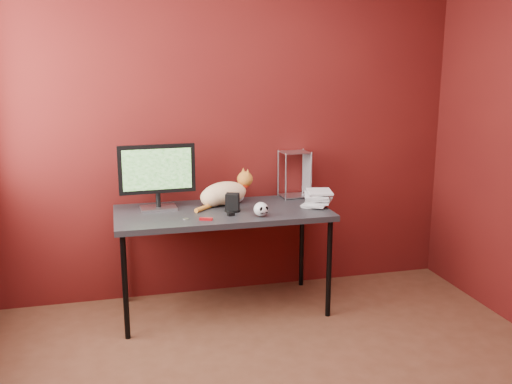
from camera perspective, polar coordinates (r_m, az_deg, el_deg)
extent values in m
cube|color=#4D0F0E|center=(4.34, -2.47, 6.59)|extent=(3.50, 0.02, 2.60)
cube|color=black|center=(4.05, -3.38, -2.10)|extent=(1.50, 0.70, 0.04)
cylinder|color=black|center=(3.82, -12.95, -9.31)|extent=(0.04, 0.04, 0.71)
cylinder|color=black|center=(4.07, 7.31, -7.63)|extent=(0.04, 0.04, 0.71)
cylinder|color=black|center=(4.38, -13.16, -6.39)|extent=(0.04, 0.04, 0.71)
cylinder|color=black|center=(4.60, 4.59, -5.12)|extent=(0.04, 0.04, 0.71)
cube|color=#AEAEB3|center=(4.12, -9.72, -1.59)|extent=(0.26, 0.18, 0.02)
cylinder|color=black|center=(4.10, -9.75, -0.75)|extent=(0.03, 0.03, 0.11)
cube|color=black|center=(4.06, -9.87, 2.28)|extent=(0.54, 0.06, 0.34)
cube|color=#1B5416|center=(4.06, -9.87, 2.28)|extent=(0.48, 0.03, 0.29)
ellipsoid|color=orange|center=(4.18, -3.18, -0.13)|extent=(0.41, 0.31, 0.17)
ellipsoid|color=orange|center=(4.13, -4.43, -0.53)|extent=(0.22, 0.21, 0.14)
sphere|color=silver|center=(4.24, -1.95, -0.30)|extent=(0.12, 0.12, 0.12)
sphere|color=orange|center=(4.26, -1.12, 1.30)|extent=(0.12, 0.12, 0.12)
cone|color=orange|center=(4.22, -0.84, 2.02)|extent=(0.04, 0.04, 0.05)
cone|color=orange|center=(4.27, -1.28, 2.14)|extent=(0.04, 0.04, 0.05)
cylinder|color=red|center=(4.26, -1.29, 0.64)|extent=(0.09, 0.09, 0.01)
cylinder|color=orange|center=(4.05, -5.21, -1.59)|extent=(0.16, 0.16, 0.03)
ellipsoid|color=silver|center=(3.86, 0.50, -1.73)|extent=(0.10, 0.10, 0.10)
ellipsoid|color=black|center=(3.82, 0.37, -1.72)|extent=(0.03, 0.01, 0.03)
ellipsoid|color=black|center=(3.83, 0.95, -1.69)|extent=(0.03, 0.01, 0.03)
cube|color=black|center=(3.83, 0.67, -2.12)|extent=(0.05, 0.02, 0.01)
cylinder|color=black|center=(4.01, -2.36, -1.83)|extent=(0.11, 0.11, 0.02)
cube|color=black|center=(3.99, -2.37, -0.94)|extent=(0.11, 0.11, 0.11)
imported|color=beige|center=(4.20, 5.01, 0.33)|extent=(0.28, 0.29, 0.23)
imported|color=beige|center=(4.15, 5.07, 3.47)|extent=(0.26, 0.29, 0.23)
imported|color=beige|center=(4.12, 5.13, 6.67)|extent=(0.25, 0.28, 0.23)
imported|color=beige|center=(4.10, 5.20, 9.90)|extent=(0.23, 0.27, 0.23)
imported|color=beige|center=(4.10, 5.27, 13.16)|extent=(0.22, 0.26, 0.23)
cylinder|color=#AEAEB3|center=(4.30, 2.91, 1.53)|extent=(0.01, 0.01, 0.36)
cylinder|color=#AEAEB3|center=(4.36, 5.53, 1.66)|extent=(0.01, 0.01, 0.36)
cylinder|color=#AEAEB3|center=(4.46, 2.27, 1.95)|extent=(0.01, 0.01, 0.36)
cylinder|color=#AEAEB3|center=(4.52, 4.80, 2.07)|extent=(0.01, 0.01, 0.36)
cube|color=#AEAEB3|center=(4.45, 3.85, -0.35)|extent=(0.22, 0.18, 0.01)
cube|color=#AEAEB3|center=(4.38, 3.91, 3.99)|extent=(0.22, 0.18, 0.01)
cube|color=maroon|center=(3.79, -5.02, -2.71)|extent=(0.09, 0.05, 0.02)
cube|color=black|center=(3.89, -2.53, -2.23)|extent=(0.05, 0.04, 0.02)
cylinder|color=#AEAEB3|center=(3.84, -7.04, -2.69)|extent=(0.04, 0.04, 0.00)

